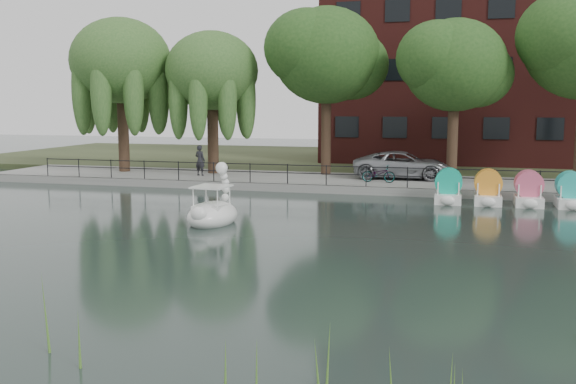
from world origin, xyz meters
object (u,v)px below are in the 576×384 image
at_px(minivan, 403,163).
at_px(pedestrian, 200,158).
at_px(swan_boat, 213,210).
at_px(bicycle, 379,173).

bearing_deg(minivan, pedestrian, 96.20).
distance_m(minivan, pedestrian, 11.26).
xyz_separation_m(minivan, pedestrian, (-11.17, -1.44, 0.14)).
height_order(minivan, swan_boat, swan_boat).
relative_size(minivan, pedestrian, 3.08).
height_order(bicycle, pedestrian, pedestrian).
xyz_separation_m(minivan, swan_boat, (-5.90, -12.81, -0.76)).
xyz_separation_m(bicycle, swan_boat, (-4.83, -10.82, -0.41)).
relative_size(pedestrian, swan_boat, 0.71).
bearing_deg(swan_boat, pedestrian, 118.57).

